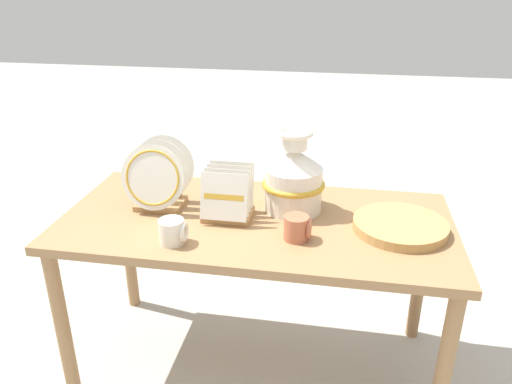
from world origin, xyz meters
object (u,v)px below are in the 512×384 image
object	(u,v)px
ceramic_vase	(294,178)
wicker_charger_stack	(400,226)
dish_rack_round_plates	(158,181)
dish_rack_square_plates	(228,200)
mug_terracotta_glaze	(298,228)
mug_cream_glaze	(173,232)

from	to	relation	value
ceramic_vase	wicker_charger_stack	world-z (taller)	ceramic_vase
dish_rack_round_plates	wicker_charger_stack	distance (m)	0.94
ceramic_vase	wicker_charger_stack	size ratio (longest dim) A/B	0.96
dish_rack_square_plates	wicker_charger_stack	size ratio (longest dim) A/B	0.58
dish_rack_square_plates	mug_terracotta_glaze	bearing A→B (deg)	-24.49
dish_rack_square_plates	dish_rack_round_plates	bearing A→B (deg)	173.16
ceramic_vase	dish_rack_round_plates	xyz separation A→B (m)	(-0.53, -0.08, -0.02)
wicker_charger_stack	mug_cream_glaze	xyz separation A→B (m)	(-0.79, -0.23, 0.03)
wicker_charger_stack	mug_cream_glaze	world-z (taller)	mug_cream_glaze
ceramic_vase	mug_cream_glaze	world-z (taller)	ceramic_vase
ceramic_vase	mug_cream_glaze	distance (m)	0.52
mug_terracotta_glaze	ceramic_vase	bearing A→B (deg)	100.03
ceramic_vase	dish_rack_square_plates	distance (m)	0.27
dish_rack_round_plates	wicker_charger_stack	xyz separation A→B (m)	(0.94, -0.03, -0.10)
mug_cream_glaze	dish_rack_square_plates	bearing A→B (deg)	58.24
wicker_charger_stack	mug_cream_glaze	distance (m)	0.82
dish_rack_round_plates	dish_rack_square_plates	xyz separation A→B (m)	(0.29, -0.03, -0.04)
mug_cream_glaze	mug_terracotta_glaze	size ratio (longest dim) A/B	1.00
dish_rack_round_plates	dish_rack_square_plates	distance (m)	0.30
dish_rack_square_plates	mug_terracotta_glaze	xyz separation A→B (m)	(0.28, -0.13, -0.03)
dish_rack_round_plates	mug_cream_glaze	xyz separation A→B (m)	(0.15, -0.27, -0.07)
ceramic_vase	mug_terracotta_glaze	bearing A→B (deg)	-79.97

